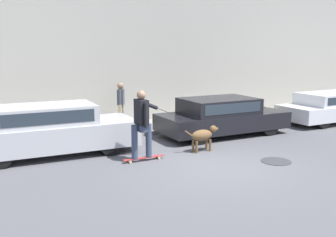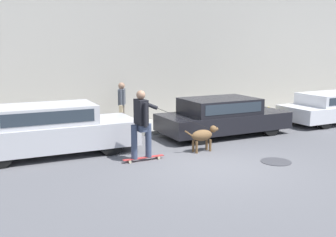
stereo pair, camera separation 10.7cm
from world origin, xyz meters
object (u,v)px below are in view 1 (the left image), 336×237
at_px(dog, 203,135).
at_px(fire_hydrant, 266,115).
at_px(parked_car_1, 222,117).
at_px(parked_car_0, 51,130).
at_px(parked_car_2, 333,107).
at_px(pedestrian_with_bag, 121,102).
at_px(skateboarder, 142,121).

relative_size(dog, fire_hydrant, 1.63).
height_order(parked_car_1, fire_hydrant, parked_car_1).
distance_m(parked_car_0, parked_car_2, 10.56).
distance_m(parked_car_0, pedestrian_with_bag, 3.70).
bearing_deg(pedestrian_with_bag, fire_hydrant, -169.35).
bearing_deg(fire_hydrant, parked_car_0, -174.46).
distance_m(parked_car_0, parked_car_1, 5.43).
bearing_deg(parked_car_2, parked_car_0, 178.84).
bearing_deg(parked_car_1, skateboarder, -155.49).
relative_size(parked_car_2, dog, 4.19).
xyz_separation_m(parked_car_1, skateboarder, (-3.49, -1.62, 0.41)).
distance_m(parked_car_2, pedestrian_with_bag, 8.10).
distance_m(parked_car_1, pedestrian_with_bag, 3.54).
bearing_deg(dog, fire_hydrant, 25.46).
bearing_deg(parked_car_0, skateboarder, -39.04).
xyz_separation_m(parked_car_0, fire_hydrant, (7.98, 0.77, -0.32)).
distance_m(skateboarder, fire_hydrant, 6.52).
relative_size(parked_car_2, fire_hydrant, 6.81).
bearing_deg(fire_hydrant, parked_car_2, -16.72).
xyz_separation_m(dog, fire_hydrant, (4.17, 2.27, -0.10)).
bearing_deg(skateboarder, parked_car_0, 139.49).
relative_size(dog, pedestrian_with_bag, 0.70).
height_order(parked_car_1, pedestrian_with_bag, pedestrian_with_bag).
relative_size(parked_car_0, dog, 4.14).
xyz_separation_m(parked_car_1, pedestrian_with_bag, (-2.61, 2.37, 0.34)).
bearing_deg(skateboarder, fire_hydrant, 20.81).
xyz_separation_m(skateboarder, pedestrian_with_bag, (0.88, 3.99, -0.07)).
distance_m(parked_car_1, skateboarder, 3.86).
bearing_deg(dog, parked_car_2, 9.39).
xyz_separation_m(parked_car_0, parked_car_1, (5.43, -0.00, -0.06)).
height_order(parked_car_0, parked_car_1, parked_car_0).
height_order(parked_car_2, fire_hydrant, parked_car_2).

